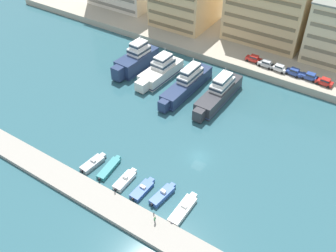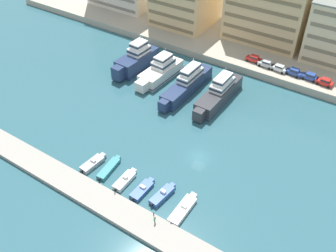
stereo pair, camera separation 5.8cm
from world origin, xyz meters
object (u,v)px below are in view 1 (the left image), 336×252
yacht_navy_far_left (136,60)px  motorboat_teal_left (109,168)px  car_white_mid_left (279,68)px  motorboat_white_center_right (183,209)px  pedestrian_near_edge (155,219)px  yacht_ivory_left (161,71)px  car_blue_center (310,76)px  car_red_far_left (254,58)px  motorboat_blue_center (163,195)px  car_red_center_right (325,82)px  yacht_navy_mid_left (187,83)px  motorboat_white_mid_left (125,180)px  car_silver_left (266,63)px  yacht_charcoal_center_left (219,93)px  motorboat_grey_far_left (93,163)px  car_blue_center_left (294,72)px  motorboat_blue_center_left (142,189)px

yacht_navy_far_left → motorboat_teal_left: (17.75, -32.75, -2.32)m
yacht_navy_far_left → car_white_mid_left: size_ratio=3.85×
motorboat_white_center_right → pedestrian_near_edge: bearing=-115.4°
yacht_ivory_left → car_blue_center: (33.33, 17.06, 0.82)m
car_red_far_left → car_blue_center: same height
motorboat_blue_center → car_red_center_right: bearing=73.3°
motorboat_teal_left → pedestrian_near_edge: 15.81m
motorboat_blue_center → car_red_center_right: car_red_center_right is taller
car_red_center_right → yacht_navy_mid_left: bearing=-147.3°
car_red_far_left → motorboat_white_mid_left: bearing=-94.3°
yacht_navy_mid_left → car_white_mid_left: (16.60, 18.15, 0.72)m
yacht_ivory_left → car_silver_left: bearing=37.6°
yacht_charcoal_center_left → motorboat_blue_center: size_ratio=3.12×
motorboat_white_center_right → car_blue_center: bearing=82.8°
yacht_navy_mid_left → car_red_center_right: bearing=32.7°
motorboat_grey_far_left → motorboat_white_mid_left: size_ratio=1.01×
motorboat_white_center_right → car_blue_center: 50.56m
car_blue_center_left → car_blue_center: size_ratio=1.03×
motorboat_grey_far_left → car_red_center_right: car_red_center_right is taller
motorboat_blue_center_left → motorboat_grey_far_left: bearing=180.0°
motorboat_white_center_right → motorboat_blue_center_left: bearing=-178.2°
motorboat_white_mid_left → motorboat_blue_center: bearing=6.5°
car_white_mid_left → motorboat_blue_center: bearing=-93.7°
motorboat_grey_far_left → car_blue_center_left: (22.88, 50.27, 2.46)m
car_red_center_right → car_blue_center: bearing=174.0°
yacht_navy_far_left → motorboat_white_center_right: (34.90, -33.25, -2.29)m
motorboat_white_mid_left → car_red_far_left: car_red_far_left is taller
motorboat_white_mid_left → motorboat_blue_center: (7.91, 0.90, 0.05)m
yacht_navy_mid_left → car_blue_center: size_ratio=5.07×
yacht_navy_mid_left → motorboat_blue_center: bearing=-66.5°
car_red_center_right → yacht_navy_far_left: bearing=-159.9°
yacht_ivory_left → car_blue_center: size_ratio=4.06×
yacht_ivory_left → motorboat_teal_left: 34.05m
yacht_navy_far_left → car_silver_left: size_ratio=3.91×
motorboat_blue_center → pedestrian_near_edge: bearing=-68.3°
yacht_ivory_left → motorboat_blue_center_left: bearing=-61.0°
motorboat_blue_center_left → pedestrian_near_edge: size_ratio=3.87×
motorboat_white_mid_left → car_blue_center: car_blue_center is taller
motorboat_white_center_right → pedestrian_near_edge: (-2.43, -5.13, 1.32)m
motorboat_grey_far_left → motorboat_white_center_right: size_ratio=0.78×
yacht_ivory_left → car_red_center_right: (37.06, 16.67, 0.82)m
yacht_ivory_left → pedestrian_near_edge: size_ratio=10.68×
motorboat_teal_left → car_blue_center_left: (19.41, 49.50, 2.53)m
motorboat_white_center_right → car_white_mid_left: car_white_mid_left is taller
motorboat_blue_center → car_blue_center_left: car_blue_center_left is taller
car_red_far_left → yacht_navy_mid_left: bearing=-116.2°
motorboat_teal_left → car_blue_center: 54.93m
car_red_far_left → car_red_center_right: (18.89, -0.83, 0.00)m
car_blue_center_left → pedestrian_near_edge: size_ratio=2.70×
yacht_navy_mid_left → car_silver_left: yacht_navy_mid_left is taller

